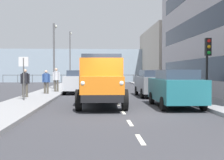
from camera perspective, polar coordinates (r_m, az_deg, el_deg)
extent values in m
plane|color=#38383D|center=(20.40, 0.04, -2.92)|extent=(80.00, 80.00, 0.00)
cube|color=gray|center=(21.14, 12.64, -2.59)|extent=(2.26, 41.52, 0.15)
cube|color=gray|center=(20.68, -12.84, -2.69)|extent=(2.26, 41.52, 0.15)
cube|color=silver|center=(7.20, 5.57, -11.52)|extent=(0.12, 1.10, 0.01)
cube|color=silver|center=(9.39, 3.53, -8.39)|extent=(0.12, 1.10, 0.01)
cube|color=silver|center=(11.75, 2.22, -6.34)|extent=(0.12, 1.10, 0.01)
cube|color=silver|center=(14.54, 1.23, -4.78)|extent=(0.12, 1.10, 0.01)
cube|color=silver|center=(17.22, 0.59, -3.77)|extent=(0.12, 1.10, 0.01)
cube|color=silver|center=(19.79, 0.13, -3.05)|extent=(0.12, 1.10, 0.01)
cube|color=silver|center=(22.07, -0.18, -2.56)|extent=(0.12, 1.10, 0.01)
cube|color=silver|center=(25.00, -0.50, -2.05)|extent=(0.12, 1.10, 0.01)
cube|color=silver|center=(27.25, -0.69, -1.74)|extent=(0.12, 1.10, 0.01)
cube|color=silver|center=(29.77, -0.88, -1.45)|extent=(0.12, 1.10, 0.01)
cube|color=silver|center=(32.05, -1.02, -1.22)|extent=(0.12, 1.10, 0.01)
cube|color=silver|center=(34.55, -1.15, -1.01)|extent=(0.12, 1.10, 0.01)
cube|color=silver|center=(36.81, -1.26, -0.84)|extent=(0.12, 1.10, 0.01)
cube|color=#2D3847|center=(20.24, 16.79, 2.07)|extent=(0.08, 19.02, 1.40)
cube|color=#2D3847|center=(20.48, 16.87, 10.50)|extent=(0.08, 19.02, 1.40)
cube|color=beige|center=(40.30, 11.79, 4.53)|extent=(6.79, 14.50, 7.29)
cube|color=#8C9EAD|center=(44.09, -1.53, 2.83)|extent=(80.00, 0.80, 5.00)
cylinder|color=#4C5156|center=(43.18, 17.50, 0.25)|extent=(0.08, 0.08, 1.20)
cylinder|color=#4C5156|center=(42.53, 14.98, 0.25)|extent=(0.08, 0.08, 1.20)
cylinder|color=#4C5156|center=(41.96, 12.38, 0.25)|extent=(0.08, 0.08, 1.20)
cylinder|color=#4C5156|center=(41.48, 9.71, 0.25)|extent=(0.08, 0.08, 1.20)
cylinder|color=#4C5156|center=(41.09, 6.99, 0.25)|extent=(0.08, 0.08, 1.20)
cylinder|color=#4C5156|center=(40.79, 4.22, 0.24)|extent=(0.08, 0.08, 1.20)
cylinder|color=#4C5156|center=(40.60, 1.42, 0.24)|extent=(0.08, 0.08, 1.20)
cylinder|color=#4C5156|center=(40.50, -1.41, 0.24)|extent=(0.08, 0.08, 1.20)
cylinder|color=#4C5156|center=(40.49, -4.24, 0.23)|extent=(0.08, 0.08, 1.20)
cylinder|color=#4C5156|center=(40.59, -7.06, 0.23)|extent=(0.08, 0.08, 1.20)
cylinder|color=#4C5156|center=(40.79, -9.86, 0.22)|extent=(0.08, 0.08, 1.20)
cylinder|color=#4C5156|center=(41.08, -12.63, 0.22)|extent=(0.08, 0.08, 1.20)
cylinder|color=#4C5156|center=(41.46, -15.36, 0.21)|extent=(0.08, 0.08, 1.20)
cylinder|color=#4C5156|center=(41.94, -18.03, 0.20)|extent=(0.08, 0.08, 1.20)
cylinder|color=#4C5156|center=(42.51, -20.63, 0.20)|extent=(0.08, 0.08, 1.20)
cube|color=#4C5156|center=(40.49, -1.41, 0.97)|extent=(28.00, 0.08, 0.08)
cube|color=black|center=(13.82, -2.12, -2.64)|extent=(1.64, 5.60, 0.30)
cube|color=orange|center=(11.94, -2.01, -0.92)|extent=(1.72, 1.90, 0.70)
cube|color=silver|center=(11.05, -1.94, -1.29)|extent=(1.16, 0.08, 0.56)
sphere|color=white|center=(11.08, 1.86, -0.61)|extent=(0.20, 0.20, 0.20)
sphere|color=white|center=(11.06, -5.75, -0.63)|extent=(0.20, 0.20, 0.20)
cube|color=orange|center=(13.44, -2.11, 1.82)|extent=(1.93, 1.34, 1.15)
cube|color=#2D3847|center=(13.45, -2.11, 3.85)|extent=(1.78, 1.23, 0.56)
cube|color=#2D2319|center=(15.14, -2.19, -1.39)|extent=(2.10, 2.80, 0.16)
cube|color=black|center=(15.18, 1.62, -0.17)|extent=(0.08, 2.80, 0.56)
cube|color=black|center=(15.15, -6.01, -0.18)|extent=(0.08, 2.80, 0.56)
cylinder|color=black|center=(12.21, 2.53, -3.92)|extent=(0.24, 0.90, 0.90)
cylinder|color=black|center=(12.18, -6.58, -3.95)|extent=(0.24, 0.90, 0.90)
cylinder|color=black|center=(15.41, 1.40, -2.75)|extent=(0.24, 0.90, 0.90)
cylinder|color=black|center=(15.38, -5.80, -2.76)|extent=(0.24, 0.90, 0.90)
cube|color=#1E6670|center=(13.64, 12.29, -1.89)|extent=(1.78, 4.09, 1.00)
cube|color=#2D3847|center=(13.42, 12.53, 1.08)|extent=(1.46, 2.25, 0.42)
cylinder|color=black|center=(14.72, 7.80, -3.56)|extent=(0.18, 0.60, 0.60)
cylinder|color=black|center=(15.13, 14.12, -3.45)|extent=(0.18, 0.60, 0.60)
cylinder|color=black|center=(12.25, 10.00, -4.64)|extent=(0.18, 0.60, 0.60)
cylinder|color=black|center=(12.73, 17.46, -4.45)|extent=(0.18, 0.60, 0.60)
cube|color=slate|center=(19.15, 7.86, -0.84)|extent=(1.77, 4.25, 1.00)
cube|color=#2D3847|center=(18.93, 7.98, 1.28)|extent=(1.45, 2.34, 0.42)
cylinder|color=black|center=(20.34, 4.83, -2.09)|extent=(0.18, 0.60, 0.60)
cylinder|color=black|center=(20.63, 9.47, -2.05)|extent=(0.18, 0.60, 0.60)
cylinder|color=black|center=(17.74, 5.97, -2.65)|extent=(0.18, 0.60, 0.60)
cylinder|color=black|center=(18.07, 11.26, -2.60)|extent=(0.18, 0.60, 0.60)
cube|color=#B7BABF|center=(21.83, -6.80, -0.52)|extent=(1.74, 4.16, 1.00)
cube|color=#2D3847|center=(22.01, -6.77, 1.34)|extent=(1.43, 2.29, 0.42)
cylinder|color=black|center=(20.52, -4.74, -2.06)|extent=(0.18, 0.60, 0.60)
cylinder|color=black|center=(20.65, -9.34, -2.05)|extent=(0.18, 0.60, 0.60)
cylinder|color=black|center=(23.10, -4.53, -1.63)|extent=(0.18, 0.60, 0.60)
cylinder|color=black|center=(23.20, -8.62, -1.63)|extent=(0.18, 0.60, 0.60)
cylinder|color=#4C473D|center=(17.59, -16.40, -1.95)|extent=(0.14, 0.14, 0.79)
cylinder|color=#4C473D|center=(17.63, -16.97, -1.95)|extent=(0.14, 0.14, 0.79)
cylinder|color=black|center=(17.58, -16.70, 0.35)|extent=(0.34, 0.34, 0.62)
cylinder|color=black|center=(17.53, -16.00, 0.25)|extent=(0.09, 0.09, 0.57)
cylinder|color=black|center=(17.63, -17.40, 0.24)|extent=(0.09, 0.09, 0.57)
sphere|color=tan|center=(17.57, -16.71, 1.71)|extent=(0.21, 0.21, 0.21)
cylinder|color=#4C473D|center=(20.02, -12.53, -1.52)|extent=(0.14, 0.14, 0.76)
cylinder|color=#4C473D|center=(20.05, -13.04, -1.52)|extent=(0.14, 0.14, 0.76)
cylinder|color=#2D4C8C|center=(20.01, -12.80, 0.43)|extent=(0.34, 0.34, 0.60)
cylinder|color=#2D4C8C|center=(19.97, -12.17, 0.35)|extent=(0.09, 0.09, 0.56)
cylinder|color=#2D4C8C|center=(20.05, -13.42, 0.35)|extent=(0.09, 0.09, 0.56)
sphere|color=tan|center=(20.00, -12.80, 1.60)|extent=(0.21, 0.21, 0.21)
cylinder|color=#4C473D|center=(21.89, -10.64, -1.13)|extent=(0.14, 0.14, 0.84)
cylinder|color=#4C473D|center=(21.91, -11.10, -1.13)|extent=(0.14, 0.14, 0.84)
cylinder|color=silver|center=(21.88, -10.88, 0.85)|extent=(0.34, 0.34, 0.67)
cylinder|color=silver|center=(21.85, -10.31, 0.76)|extent=(0.09, 0.09, 0.61)
cylinder|color=silver|center=(21.91, -11.45, 0.76)|extent=(0.09, 0.09, 0.61)
sphere|color=tan|center=(21.87, -10.89, 2.02)|extent=(0.23, 0.23, 0.23)
cylinder|color=black|center=(15.81, 18.11, 2.00)|extent=(0.12, 0.12, 3.20)
cube|color=black|center=(15.73, 18.34, 6.19)|extent=(0.28, 0.24, 0.90)
sphere|color=red|center=(15.65, 18.51, 7.32)|extent=(0.18, 0.18, 0.18)
sphere|color=orange|center=(15.62, 18.50, 6.22)|extent=(0.18, 0.18, 0.18)
sphere|color=green|center=(15.60, 18.49, 5.12)|extent=(0.18, 0.18, 0.18)
cylinder|color=#59595B|center=(25.44, -11.32, 4.62)|extent=(0.16, 0.16, 5.61)
cylinder|color=#59595B|center=(26.16, -11.21, 10.50)|extent=(0.10, 0.90, 0.10)
sphere|color=silver|center=(26.59, -11.06, 10.24)|extent=(0.32, 0.32, 0.32)
cylinder|color=#59595B|center=(37.74, -8.23, 4.44)|extent=(0.16, 0.16, 6.60)
cylinder|color=#59595B|center=(38.47, -8.19, 9.17)|extent=(0.10, 0.90, 0.10)
sphere|color=silver|center=(38.90, -8.13, 9.01)|extent=(0.32, 0.32, 0.32)
cylinder|color=#4C4C4C|center=(15.71, -16.94, 0.19)|extent=(0.07, 0.07, 2.20)
cube|color=silver|center=(15.71, -16.97, 3.47)|extent=(0.50, 0.04, 0.50)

